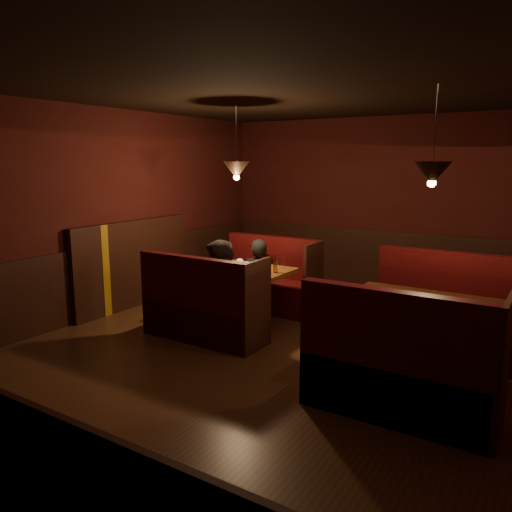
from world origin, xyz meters
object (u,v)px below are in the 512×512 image
Objects in this scene: main_bench_near at (202,313)px; second_bench_near at (398,377)px; main_table at (238,280)px; second_bench_far at (444,322)px; diner_b at (221,275)px; main_bench_far at (270,286)px; second_table at (423,321)px; diner_a at (258,263)px.

second_bench_near reaches higher than main_bench_near.
main_table is at bearing 151.60° from second_bench_near.
main_table is 0.88× the size of second_bench_near.
main_table is 0.88× the size of second_bench_far.
diner_b is at bearing 161.17° from second_bench_near.
main_bench_near is (0.00, -1.61, 0.00)m from main_bench_far.
second_table is 1.03× the size of diner_a.
second_table is 2.89m from diner_a.
second_bench_far reaches higher than second_table.
diner_a is 1.22m from diner_b.
diner_b reaches higher than diner_a.
second_bench_far is 1.00× the size of second_bench_near.
main_bench_near is at bearing -98.49° from diner_b.
main_bench_near reaches higher than main_table.
main_table is 0.84m from main_bench_far.
second_table is at bearing 18.05° from diner_b.
diner_a reaches higher than main_bench_near.
main_bench_far is at bearing 152.32° from second_table.
second_bench_near is at bearing 118.64° from diner_a.
main_bench_far reaches higher than main_table.
second_bench_near is (2.58, -2.21, 0.03)m from main_bench_far.
main_bench_far is at bearing 139.45° from second_bench_near.
main_table is 0.91× the size of main_bench_far.
second_table is 0.93× the size of diner_b.
main_bench_near is at bearing -156.05° from second_bench_far.
main_bench_far is at bearing 169.80° from second_bench_far.
main_bench_far is 1.61m from main_bench_near.
main_table is 0.91× the size of main_bench_near.
main_bench_far and main_bench_near have the same top height.
main_bench_far is 3.40m from second_bench_near.
second_bench_far is at bearing 87.80° from second_table.
second_bench_near is (2.60, -1.41, -0.22)m from main_table.
diner_a reaches higher than main_table.
second_bench_near reaches higher than main_bench_far.
main_table is 0.84m from main_bench_near.
main_bench_far is 1.00× the size of diner_b.
second_bench_far is 2.66m from diner_b.
diner_a is at bearing 93.71° from main_bench_near.
main_bench_far is 0.97× the size of second_bench_near.
diner_a is (-0.09, -0.17, 0.37)m from main_bench_far.
second_bench_far is (2.60, 0.34, -0.22)m from main_table.
diner_b is (0.12, -1.37, 0.44)m from main_bench_far.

